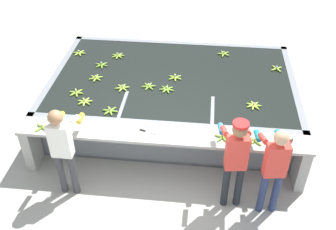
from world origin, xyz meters
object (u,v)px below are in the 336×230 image
object	(u,v)px
banana_bunch_floating_11	(118,56)
knife_1	(147,131)
knife_0	(293,139)
banana_bunch_floating_12	(122,88)
banana_bunch_floating_0	(85,102)
banana_bunch_ledge_2	(255,141)
banana_bunch_floating_8	(277,69)
banana_bunch_floating_3	(175,77)
banana_bunch_floating_10	(254,105)
banana_bunch_floating_13	(224,54)
banana_bunch_floating_2	(76,93)
banana_bunch_floating_1	(102,65)
worker_0	(62,145)
banana_bunch_ledge_0	(42,127)
banana_bunch_floating_6	(167,89)
worker_1	(236,156)
banana_bunch_floating_9	(149,86)
banana_bunch_ledge_1	(223,137)
banana_bunch_floating_7	(110,111)
banana_bunch_floating_4	(96,78)
banana_bunch_floating_5	(79,53)
worker_2	(274,165)

from	to	relation	value
banana_bunch_floating_11	knife_1	xyz separation A→B (m)	(0.97, -2.38, -0.01)
knife_0	banana_bunch_floating_12	bearing A→B (deg)	159.11
banana_bunch_floating_0	banana_bunch_ledge_2	bearing A→B (deg)	-14.33
banana_bunch_floating_8	banana_bunch_ledge_2	xyz separation A→B (m)	(-0.58, -2.26, 0.00)
banana_bunch_floating_3	banana_bunch_floating_8	xyz separation A→B (m)	(1.98, 0.54, 0.00)
banana_bunch_floating_10	banana_bunch_floating_13	bearing A→B (deg)	105.68
banana_bunch_floating_2	banana_bunch_floating_13	world-z (taller)	same
banana_bunch_floating_1	knife_1	distance (m)	2.32
worker_0	banana_bunch_ledge_2	size ratio (longest dim) A/B	7.27
banana_bunch_floating_11	banana_bunch_ledge_0	bearing A→B (deg)	-106.26
banana_bunch_floating_6	banana_bunch_ledge_2	world-z (taller)	banana_bunch_ledge_2
banana_bunch_floating_0	banana_bunch_floating_13	bearing A→B (deg)	39.55
banana_bunch_floating_1	knife_1	bearing A→B (deg)	-58.16
banana_bunch_floating_0	banana_bunch_floating_12	world-z (taller)	same
worker_1	banana_bunch_floating_13	xyz separation A→B (m)	(-0.15, 3.25, -0.10)
banana_bunch_floating_9	banana_bunch_ledge_1	distance (m)	1.90
banana_bunch_floating_2	knife_1	size ratio (longest dim) A/B	0.82
knife_0	banana_bunch_ledge_1	bearing A→B (deg)	-174.88
banana_bunch_floating_3	banana_bunch_floating_13	distance (m)	1.40
banana_bunch_floating_2	banana_bunch_floating_7	size ratio (longest dim) A/B	1.00
banana_bunch_floating_13	banana_bunch_ledge_2	distance (m)	2.80
banana_bunch_floating_2	knife_1	world-z (taller)	banana_bunch_floating_2
banana_bunch_ledge_1	banana_bunch_floating_4	bearing A→B (deg)	148.21
banana_bunch_floating_4	banana_bunch_floating_7	distance (m)	1.13
banana_bunch_floating_13	knife_1	xyz separation A→B (m)	(-1.24, -2.70, -0.01)
banana_bunch_floating_3	banana_bunch_floating_9	world-z (taller)	same
worker_0	banana_bunch_floating_5	bearing A→B (deg)	101.89
banana_bunch_floating_11	banana_bunch_floating_13	world-z (taller)	same
banana_bunch_floating_13	banana_bunch_floating_9	bearing A→B (deg)	-134.73
banana_bunch_floating_1	banana_bunch_floating_12	bearing A→B (deg)	-53.08
banana_bunch_floating_9	knife_0	size ratio (longest dim) A/B	0.84
banana_bunch_floating_8	banana_bunch_ledge_0	bearing A→B (deg)	-150.06
banana_bunch_floating_2	banana_bunch_ledge_0	distance (m)	1.07
banana_bunch_floating_2	banana_bunch_floating_1	bearing A→B (deg)	77.94
worker_2	knife_1	bearing A→B (deg)	162.52
banana_bunch_ledge_2	banana_bunch_floating_1	bearing A→B (deg)	145.26
banana_bunch_floating_6	banana_bunch_floating_9	distance (m)	0.35
worker_1	knife_0	bearing A→B (deg)	34.04
worker_1	banana_bunch_floating_9	distance (m)	2.41
knife_0	banana_bunch_floating_3	bearing A→B (deg)	141.58
banana_bunch_floating_4	banana_bunch_floating_10	bearing A→B (deg)	-11.15
banana_bunch_floating_8	banana_bunch_floating_3	bearing A→B (deg)	-164.65
banana_bunch_floating_0	banana_bunch_floating_4	xyz separation A→B (m)	(-0.00, 0.79, 0.00)
banana_bunch_floating_13	banana_bunch_floating_11	bearing A→B (deg)	-171.72
banana_bunch_floating_9	banana_bunch_floating_10	bearing A→B (deg)	-11.99
worker_1	banana_bunch_floating_10	distance (m)	1.48
banana_bunch_ledge_0	knife_0	bearing A→B (deg)	2.33
banana_bunch_floating_5	banana_bunch_ledge_0	size ratio (longest dim) A/B	1.13
worker_1	banana_bunch_floating_7	xyz separation A→B (m)	(-2.09, 1.01, -0.10)
banana_bunch_floating_9	knife_1	world-z (taller)	banana_bunch_floating_9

